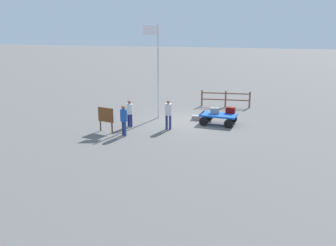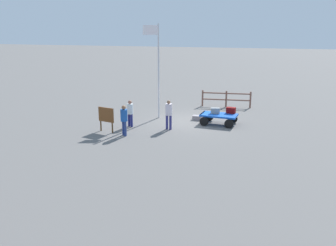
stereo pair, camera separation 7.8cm
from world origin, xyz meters
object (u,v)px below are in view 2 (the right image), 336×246
worker_supervisor (169,112)px  worker_trailing (130,111)px  worker_lead (124,118)px  luggage_cart (218,117)px  flagpole (157,63)px  suitcase_olive (197,118)px  signboard (106,116)px  suitcase_grey (215,111)px  suitcase_dark (231,110)px

worker_supervisor → worker_trailing: bearing=-2.4°
worker_lead → luggage_cart: bearing=-145.0°
worker_supervisor → flagpole: size_ratio=0.29×
suitcase_olive → signboard: 5.86m
suitcase_grey → flagpole: flagpole is taller
luggage_cart → worker_trailing: worker_trailing is taller
suitcase_grey → flagpole: (3.70, -0.70, 2.62)m
suitcase_grey → signboard: signboard is taller
signboard → suitcase_dark: bearing=-154.0°
luggage_cart → worker_trailing: 5.21m
suitcase_dark → worker_lead: 6.56m
flagpole → suitcase_grey: bearing=169.3°
flagpole → suitcase_olive: bearing=180.0°
suitcase_dark → signboard: size_ratio=0.42×
luggage_cart → suitcase_grey: (0.22, -0.08, 0.33)m
suitcase_olive → signboard: (4.55, 3.62, 0.75)m
suitcase_olive → flagpole: (2.54, -0.00, 3.29)m
worker_supervisor → luggage_cart: bearing=-148.1°
worker_lead → worker_supervisor: size_ratio=0.99×
suitcase_dark → worker_lead: (5.41, 3.70, 0.18)m
flagpole → worker_lead: bearing=78.8°
luggage_cart → suitcase_olive: (1.37, -0.78, -0.33)m
suitcase_dark → worker_lead: size_ratio=0.35×
suitcase_dark → signboard: bearing=26.0°
luggage_cart → suitcase_dark: (-0.69, -0.39, 0.33)m
suitcase_grey → worker_supervisor: 3.00m
suitcase_dark → suitcase_grey: size_ratio=1.04×
suitcase_grey → worker_lead: bearing=37.0°
worker_lead → signboard: bearing=-21.7°
luggage_cart → worker_lead: (4.73, 3.31, 0.52)m
suitcase_grey → flagpole: size_ratio=0.10×
worker_lead → worker_trailing: size_ratio=1.07×
suitcase_dark → suitcase_olive: 2.20m
luggage_cart → worker_lead: size_ratio=1.36×
suitcase_olive → worker_supervisor: worker_supervisor is taller
suitcase_olive → worker_lead: bearing=50.7°
luggage_cart → worker_lead: 5.80m
suitcase_olive → worker_supervisor: size_ratio=0.34×
luggage_cart → signboard: 6.58m
suitcase_dark → worker_trailing: bearing=19.0°
luggage_cart → worker_supervisor: worker_supervisor is taller
suitcase_olive → luggage_cart: bearing=150.3°
luggage_cart → worker_lead: bearing=35.0°
worker_trailing → worker_supervisor: size_ratio=0.92×
worker_trailing → luggage_cart: bearing=-162.6°
luggage_cart → signboard: size_ratio=1.64×
luggage_cart → flagpole: size_ratio=0.39×
suitcase_grey → worker_supervisor: size_ratio=0.33×
worker_supervisor → suitcase_grey: bearing=-144.5°
worker_trailing → signboard: bearing=53.0°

